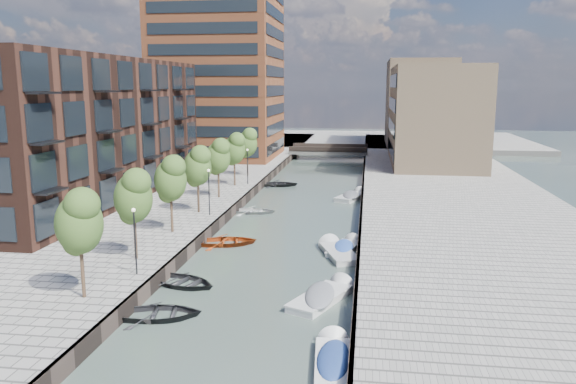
% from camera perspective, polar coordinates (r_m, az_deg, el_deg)
% --- Properties ---
extents(water, '(300.00, 300.00, 0.00)m').
position_cam_1_polar(water, '(64.52, 2.16, -0.22)').
color(water, '#38473F').
rests_on(water, ground).
extents(quay_left, '(60.00, 140.00, 1.00)m').
position_cam_1_polar(quay_left, '(76.93, -25.57, 0.89)').
color(quay_left, gray).
rests_on(quay_left, ground).
extents(quay_right, '(20.00, 140.00, 1.00)m').
position_cam_1_polar(quay_right, '(64.79, 16.39, -0.16)').
color(quay_right, gray).
rests_on(quay_right, ground).
extents(quay_wall_left, '(0.25, 140.00, 1.00)m').
position_cam_1_polar(quay_wall_left, '(65.33, -3.16, 0.35)').
color(quay_wall_left, '#332823').
rests_on(quay_wall_left, ground).
extents(quay_wall_right, '(0.25, 140.00, 1.00)m').
position_cam_1_polar(quay_wall_right, '(64.09, 7.60, 0.07)').
color(quay_wall_right, '#332823').
rests_on(quay_wall_right, ground).
extents(far_closure, '(80.00, 40.00, 1.00)m').
position_cam_1_polar(far_closure, '(123.73, 5.09, 5.27)').
color(far_closure, gray).
rests_on(far_closure, ground).
extents(apartment_block, '(8.00, 38.00, 14.00)m').
position_cam_1_polar(apartment_block, '(59.43, -18.53, 6.07)').
color(apartment_block, black).
rests_on(apartment_block, quay_left).
extents(tower, '(18.00, 18.00, 30.00)m').
position_cam_1_polar(tower, '(91.16, -7.02, 13.03)').
color(tower, '#994F2C').
rests_on(tower, quay_left).
extents(tan_block_near, '(12.00, 25.00, 14.00)m').
position_cam_1_polar(tan_block_near, '(85.63, 14.59, 7.56)').
color(tan_block_near, tan).
rests_on(tan_block_near, quay_right).
extents(tan_block_far, '(12.00, 20.00, 16.00)m').
position_cam_1_polar(tan_block_far, '(111.45, 13.16, 8.81)').
color(tan_block_far, tan).
rests_on(tan_block_far, quay_right).
extents(bridge, '(13.00, 6.00, 1.30)m').
position_cam_1_polar(bridge, '(95.84, 4.18, 4.22)').
color(bridge, gray).
rests_on(bridge, ground).
extents(tree_0, '(2.50, 2.50, 5.95)m').
position_cam_1_polar(tree_0, '(31.69, -20.48, -2.67)').
color(tree_0, '#382619').
rests_on(tree_0, quay_left).
extents(tree_1, '(2.50, 2.50, 5.95)m').
position_cam_1_polar(tree_1, '(37.83, -15.46, -0.27)').
color(tree_1, '#382619').
rests_on(tree_1, quay_left).
extents(tree_2, '(2.50, 2.50, 5.95)m').
position_cam_1_polar(tree_2, '(44.22, -11.87, 1.45)').
color(tree_2, '#382619').
rests_on(tree_2, quay_left).
extents(tree_3, '(2.50, 2.50, 5.95)m').
position_cam_1_polar(tree_3, '(50.78, -9.19, 2.72)').
color(tree_3, '#382619').
rests_on(tree_3, quay_left).
extents(tree_4, '(2.50, 2.50, 5.95)m').
position_cam_1_polar(tree_4, '(57.44, -7.12, 3.70)').
color(tree_4, '#382619').
rests_on(tree_4, quay_left).
extents(tree_5, '(2.50, 2.50, 5.95)m').
position_cam_1_polar(tree_5, '(64.18, -5.49, 4.47)').
color(tree_5, '#382619').
rests_on(tree_5, quay_left).
extents(tree_6, '(2.50, 2.50, 5.95)m').
position_cam_1_polar(tree_6, '(70.96, -4.16, 5.10)').
color(tree_6, '#382619').
rests_on(tree_6, quay_left).
extents(lamp_0, '(0.24, 0.24, 4.12)m').
position_cam_1_polar(lamp_0, '(35.03, -15.30, -4.15)').
color(lamp_0, black).
rests_on(lamp_0, quay_left).
extents(lamp_1, '(0.24, 0.24, 4.12)m').
position_cam_1_polar(lamp_1, '(49.75, -8.04, 0.50)').
color(lamp_1, black).
rests_on(lamp_1, quay_left).
extents(lamp_2, '(0.24, 0.24, 4.12)m').
position_cam_1_polar(lamp_2, '(65.07, -4.14, 2.99)').
color(lamp_2, black).
rests_on(lamp_2, quay_left).
extents(sloop_0, '(5.13, 4.10, 0.95)m').
position_cam_1_polar(sloop_0, '(31.72, -12.93, -12.34)').
color(sloop_0, black).
rests_on(sloop_0, ground).
extents(sloop_1, '(5.38, 4.59, 0.94)m').
position_cam_1_polar(sloop_1, '(36.19, -10.62, -9.29)').
color(sloop_1, black).
rests_on(sloop_1, ground).
extents(sloop_2, '(5.42, 4.44, 0.98)m').
position_cam_1_polar(sloop_2, '(44.52, -6.22, -5.33)').
color(sloop_2, '#953510').
rests_on(sloop_2, ground).
extents(sloop_3, '(4.38, 3.21, 0.89)m').
position_cam_1_polar(sloop_3, '(55.05, -3.50, -2.15)').
color(sloop_3, '#B3B3B1').
rests_on(sloop_3, ground).
extents(sloop_4, '(5.13, 3.98, 0.98)m').
position_cam_1_polar(sloop_4, '(69.69, -0.95, 0.61)').
color(sloop_4, black).
rests_on(sloop_4, ground).
extents(motorboat_0, '(1.94, 4.78, 1.56)m').
position_cam_1_polar(motorboat_0, '(26.42, 4.64, -16.56)').
color(motorboat_0, white).
rests_on(motorboat_0, ground).
extents(motorboat_1, '(3.80, 5.56, 1.76)m').
position_cam_1_polar(motorboat_1, '(33.32, 3.68, -10.52)').
color(motorboat_1, silver).
rests_on(motorboat_1, ground).
extents(motorboat_2, '(3.45, 5.58, 1.76)m').
position_cam_1_polar(motorboat_2, '(42.07, 4.96, -6.12)').
color(motorboat_2, '#B1B0AF').
rests_on(motorboat_2, ground).
extents(motorboat_3, '(2.68, 4.78, 1.51)m').
position_cam_1_polar(motorboat_3, '(43.05, 5.86, -5.63)').
color(motorboat_3, '#AEAEAC').
rests_on(motorboat_3, ground).
extents(motorboat_4, '(3.69, 5.71, 1.80)m').
position_cam_1_polar(motorboat_4, '(62.48, 6.57, -0.44)').
color(motorboat_4, '#B4B4B2').
rests_on(motorboat_4, ground).
extents(car, '(1.93, 4.22, 1.40)m').
position_cam_1_polar(car, '(87.95, 11.42, 3.64)').
color(car, '#BBBDC0').
rests_on(car, quay_right).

